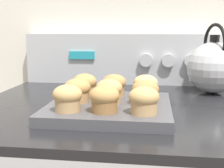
# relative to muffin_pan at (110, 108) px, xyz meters

# --- Properties ---
(control_panel) EXTENTS (0.73, 0.07, 0.17)m
(control_panel) POSITION_rel_muffin_pan_xyz_m (0.02, 0.39, 0.07)
(control_panel) COLOR #B7BABF
(control_panel) RESTS_ON stove_range
(muffin_pan) EXTENTS (0.27, 0.27, 0.02)m
(muffin_pan) POSITION_rel_muffin_pan_xyz_m (0.00, 0.00, 0.00)
(muffin_pan) COLOR #4C4C51
(muffin_pan) RESTS_ON stove_range
(muffin_r0_c0) EXTENTS (0.06, 0.06, 0.05)m
(muffin_r0_c0) POSITION_rel_muffin_pan_xyz_m (-0.08, -0.08, 0.04)
(muffin_r0_c0) COLOR tan
(muffin_r0_c0) RESTS_ON muffin_pan
(muffin_r0_c1) EXTENTS (0.06, 0.06, 0.05)m
(muffin_r0_c1) POSITION_rel_muffin_pan_xyz_m (0.00, -0.08, 0.04)
(muffin_r0_c1) COLOR olive
(muffin_r0_c1) RESTS_ON muffin_pan
(muffin_r0_c2) EXTENTS (0.06, 0.06, 0.05)m
(muffin_r0_c2) POSITION_rel_muffin_pan_xyz_m (0.08, -0.08, 0.04)
(muffin_r0_c2) COLOR tan
(muffin_r0_c2) RESTS_ON muffin_pan
(muffin_r1_c0) EXTENTS (0.06, 0.06, 0.05)m
(muffin_r1_c0) POSITION_rel_muffin_pan_xyz_m (-0.07, -0.00, 0.04)
(muffin_r1_c0) COLOR tan
(muffin_r1_c0) RESTS_ON muffin_pan
(muffin_r1_c1) EXTENTS (0.06, 0.06, 0.05)m
(muffin_r1_c1) POSITION_rel_muffin_pan_xyz_m (-0.00, 0.00, 0.04)
(muffin_r1_c1) COLOR tan
(muffin_r1_c1) RESTS_ON muffin_pan
(muffin_r1_c2) EXTENTS (0.06, 0.06, 0.05)m
(muffin_r1_c2) POSITION_rel_muffin_pan_xyz_m (0.08, -0.00, 0.04)
(muffin_r1_c2) COLOR #A37A4C
(muffin_r1_c2) RESTS_ON muffin_pan
(muffin_r2_c0) EXTENTS (0.06, 0.06, 0.05)m
(muffin_r2_c0) POSITION_rel_muffin_pan_xyz_m (-0.08, 0.08, 0.04)
(muffin_r2_c0) COLOR tan
(muffin_r2_c0) RESTS_ON muffin_pan
(muffin_r2_c1) EXTENTS (0.06, 0.06, 0.05)m
(muffin_r2_c1) POSITION_rel_muffin_pan_xyz_m (-0.00, 0.08, 0.04)
(muffin_r2_c1) COLOR tan
(muffin_r2_c1) RESTS_ON muffin_pan
(muffin_r2_c2) EXTENTS (0.06, 0.06, 0.05)m
(muffin_r2_c2) POSITION_rel_muffin_pan_xyz_m (0.08, 0.08, 0.04)
(muffin_r2_c2) COLOR tan
(muffin_r2_c2) RESTS_ON muffin_pan
(tea_kettle) EXTENTS (0.15, 0.18, 0.20)m
(tea_kettle) POSITION_rel_muffin_pan_xyz_m (0.27, 0.26, 0.07)
(tea_kettle) COLOR silver
(tea_kettle) RESTS_ON stove_range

